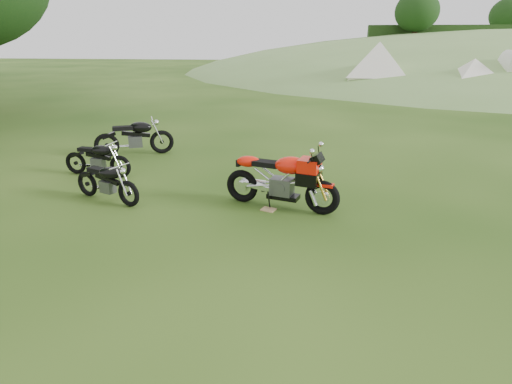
% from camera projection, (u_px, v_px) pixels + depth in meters
% --- Properties ---
extents(ground, '(120.00, 120.00, 0.00)m').
position_uv_depth(ground, '(269.00, 249.00, 6.81)').
color(ground, '#1C3D0D').
rests_on(ground, ground).
extents(sport_motorcycle, '(2.29, 1.16, 1.34)m').
position_uv_depth(sport_motorcycle, '(281.00, 175.00, 8.24)').
color(sport_motorcycle, red).
rests_on(sport_motorcycle, ground).
extents(plywood_board, '(0.33, 0.29, 0.02)m').
position_uv_depth(plywood_board, '(268.00, 209.00, 8.34)').
color(plywood_board, tan).
rests_on(plywood_board, ground).
extents(vintage_moto_b, '(1.69, 1.01, 0.88)m').
position_uv_depth(vintage_moto_b, '(106.00, 181.00, 8.65)').
color(vintage_moto_b, black).
rests_on(vintage_moto_b, ground).
extents(vintage_moto_c, '(2.13, 1.28, 1.11)m').
position_uv_depth(vintage_moto_c, '(134.00, 136.00, 12.01)').
color(vintage_moto_c, black).
rests_on(vintage_moto_c, ground).
extents(vintage_moto_d, '(1.73, 0.60, 0.89)m').
position_uv_depth(vintage_moto_d, '(97.00, 158.00, 10.26)').
color(vintage_moto_d, black).
rests_on(vintage_moto_d, ground).
extents(tent_mid, '(3.68, 3.68, 2.82)m').
position_uv_depth(tent_mid, '(378.00, 69.00, 25.43)').
color(tent_mid, white).
rests_on(tent_mid, ground).
extents(tent_right, '(2.95, 2.95, 2.30)m').
position_uv_depth(tent_right, '(472.00, 77.00, 22.96)').
color(tent_right, white).
rests_on(tent_right, ground).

